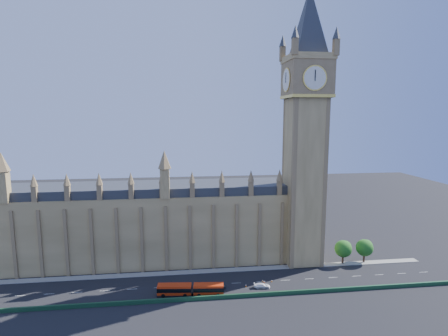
{
  "coord_description": "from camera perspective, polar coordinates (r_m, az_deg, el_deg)",
  "views": [
    {
      "loc": [
        -4.4,
        -102.09,
        51.86
      ],
      "look_at": [
        9.37,
        10.0,
        35.23
      ],
      "focal_mm": 28.0,
      "sensor_mm": 36.0,
      "label": 1
    }
  ],
  "objects": [
    {
      "name": "car_silver",
      "position": [
        110.08,
        -2.32,
        -19.27
      ],
      "size": [
        5.02,
        2.25,
        1.6
      ],
      "primitive_type": "imported",
      "rotation": [
        0.0,
        0.0,
        1.69
      ],
      "color": "#999BA0",
      "rests_on": "ground"
    },
    {
      "name": "car_white",
      "position": [
        113.18,
        6.21,
        -18.54
      ],
      "size": [
        5.08,
        2.41,
        1.43
      ],
      "primitive_type": "imported",
      "rotation": [
        0.0,
        0.0,
        1.49
      ],
      "color": "white",
      "rests_on": "ground"
    },
    {
      "name": "ground",
      "position": [
        114.59,
        -4.27,
        -18.55
      ],
      "size": [
        400.0,
        400.0,
        0.0
      ],
      "primitive_type": "plane",
      "color": "black",
      "rests_on": "ground"
    },
    {
      "name": "cone_d",
      "position": [
        116.28,
        6.56,
        -17.98
      ],
      "size": [
        0.47,
        0.47,
        0.67
      ],
      "rotation": [
        0.0,
        0.0,
        0.11
      ],
      "color": "black",
      "rests_on": "ground"
    },
    {
      "name": "cone_a",
      "position": [
        113.53,
        3.61,
        -18.61
      ],
      "size": [
        0.61,
        0.61,
        0.76
      ],
      "rotation": [
        0.0,
        0.0,
        -0.36
      ],
      "color": "black",
      "rests_on": "ground"
    },
    {
      "name": "kerb_north",
      "position": [
        123.1,
        -4.49,
        -16.52
      ],
      "size": [
        160.0,
        3.0,
        0.16
      ],
      "primitive_type": "cube",
      "color": "gray",
      "rests_on": "ground"
    },
    {
      "name": "palace_westminster",
      "position": [
        131.4,
        -15.9,
        -8.76
      ],
      "size": [
        120.0,
        20.0,
        28.0
      ],
      "color": "olive",
      "rests_on": "ground"
    },
    {
      "name": "cone_b",
      "position": [
        116.86,
        6.32,
        -17.84
      ],
      "size": [
        0.5,
        0.5,
        0.68
      ],
      "rotation": [
        0.0,
        0.0,
        -0.18
      ],
      "color": "black",
      "rests_on": "ground"
    },
    {
      "name": "bridge_parapet",
      "position": [
        106.36,
        -4.02,
        -20.46
      ],
      "size": [
        160.0,
        0.6,
        1.2
      ],
      "primitive_type": "cube",
      "color": "#1E4C2D",
      "rests_on": "ground"
    },
    {
      "name": "cone_c",
      "position": [
        117.16,
        7.8,
        -17.79
      ],
      "size": [
        0.45,
        0.45,
        0.69
      ],
      "rotation": [
        0.0,
        0.0,
        -0.05
      ],
      "color": "black",
      "rests_on": "ground"
    },
    {
      "name": "car_grey",
      "position": [
        112.09,
        -0.97,
        -18.74
      ],
      "size": [
        4.6,
        2.08,
        1.53
      ],
      "primitive_type": "imported",
      "rotation": [
        0.0,
        0.0,
        1.63
      ],
      "color": "#3F4147",
      "rests_on": "ground"
    },
    {
      "name": "red_bus",
      "position": [
        108.68,
        -5.48,
        -19.13
      ],
      "size": [
        19.51,
        4.73,
        3.29
      ],
      "rotation": [
        0.0,
        0.0,
        -0.1
      ],
      "color": "red",
      "rests_on": "ground"
    },
    {
      "name": "tree_east_near",
      "position": [
        133.89,
        18.97,
        -12.29
      ],
      "size": [
        6.0,
        6.0,
        8.5
      ],
      "color": "#382619",
      "rests_on": "ground"
    },
    {
      "name": "elizabeth_tower",
      "position": [
        123.62,
        13.24,
        9.41
      ],
      "size": [
        20.59,
        20.59,
        105.0
      ],
      "color": "olive",
      "rests_on": "ground"
    },
    {
      "name": "tree_east_far",
      "position": [
        137.46,
        22.03,
        -11.9
      ],
      "size": [
        6.0,
        6.0,
        8.5
      ],
      "color": "#382619",
      "rests_on": "ground"
    }
  ]
}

